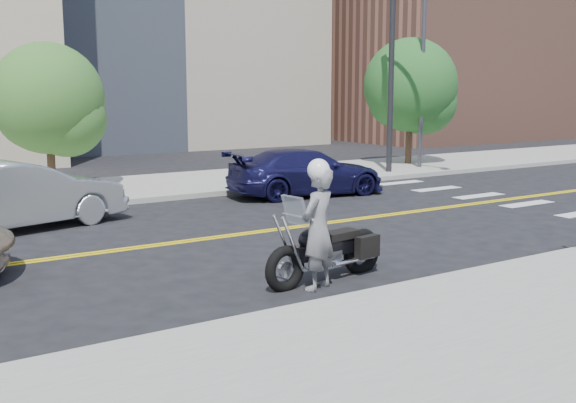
# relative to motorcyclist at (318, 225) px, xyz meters

# --- Properties ---
(ground_plane) EXTENTS (120.00, 120.00, 0.00)m
(ground_plane) POSITION_rel_motorcyclist_xyz_m (0.43, 4.19, -1.01)
(ground_plane) COLOR black
(ground_plane) RESTS_ON ground
(sidewalk_near) EXTENTS (60.00, 5.00, 0.15)m
(sidewalk_near) POSITION_rel_motorcyclist_xyz_m (0.43, -3.31, -0.94)
(sidewalk_near) COLOR #9E9B91
(sidewalk_near) RESTS_ON ground_plane
(sidewalk_far) EXTENTS (60.00, 5.00, 0.15)m
(sidewalk_far) POSITION_rel_motorcyclist_xyz_m (0.43, 11.69, -0.94)
(sidewalk_far) COLOR #9E9B91
(sidewalk_far) RESTS_ON ground_plane
(building_right) EXTENTS (14.00, 12.00, 12.00)m
(building_right) POSITION_rel_motorcyclist_xyz_m (26.43, 24.19, 4.99)
(building_right) COLOR #8C5947
(building_right) RESTS_ON ground_plane
(lamp_post) EXTENTS (0.16, 0.16, 8.00)m
(lamp_post) POSITION_rel_motorcyclist_xyz_m (12.43, 10.69, 3.14)
(lamp_post) COLOR #4C4C51
(lamp_post) RESTS_ON sidewalk_far
(traffic_light) EXTENTS (0.28, 4.50, 7.00)m
(traffic_light) POSITION_rel_motorcyclist_xyz_m (10.43, 9.27, 3.66)
(traffic_light) COLOR black
(traffic_light) RESTS_ON sidewalk_far
(motorcyclist) EXTENTS (0.82, 0.70, 2.04)m
(motorcyclist) POSITION_rel_motorcyclist_xyz_m (0.00, 0.00, 0.00)
(motorcyclist) COLOR #B7B8BC
(motorcyclist) RESTS_ON ground
(motorcycle) EXTENTS (2.47, 1.05, 1.46)m
(motorcycle) POSITION_rel_motorcyclist_xyz_m (0.42, 0.34, -0.29)
(motorcycle) COLOR black
(motorcycle) RESTS_ON ground
(parked_car_silver) EXTENTS (4.94, 2.76, 1.54)m
(parked_car_silver) POSITION_rel_motorcyclist_xyz_m (-2.92, 7.35, -0.24)
(parked_car_silver) COLOR #9EA1A5
(parked_car_silver) RESTS_ON ground
(parked_car_blue) EXTENTS (4.93, 2.50, 1.37)m
(parked_car_blue) POSITION_rel_motorcyclist_xyz_m (5.25, 7.96, -0.33)
(parked_car_blue) COLOR #191848
(parked_car_blue) RESTS_ON ground
(tree_far_a) EXTENTS (3.27, 3.27, 4.47)m
(tree_far_a) POSITION_rel_motorcyclist_xyz_m (-0.97, 12.33, 1.81)
(tree_far_a) COLOR #382619
(tree_far_a) RESTS_ON ground
(tree_far_b) EXTENTS (3.72, 3.72, 5.14)m
(tree_far_b) POSITION_rel_motorcyclist_xyz_m (12.97, 11.91, 2.26)
(tree_far_b) COLOR #382619
(tree_far_b) RESTS_ON ground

